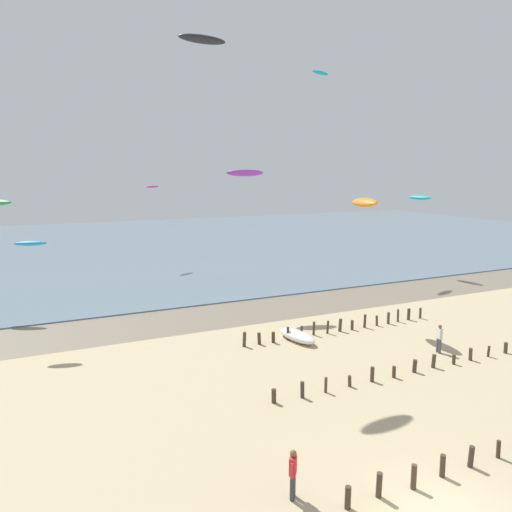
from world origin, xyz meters
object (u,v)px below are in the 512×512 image
kite_aloft_0 (202,39)px  kite_aloft_10 (30,243)px  kite_aloft_2 (245,173)px  grounded_kite (297,336)px  kite_aloft_3 (420,198)px  person_by_waterline (439,338)px  person_mid_beach (293,472)px  kite_aloft_9 (364,202)px  kite_aloft_1 (152,187)px  kite_aloft_8 (320,73)px

kite_aloft_0 → kite_aloft_10: (-9.61, 4.22, -11.54)m
kite_aloft_10 → kite_aloft_2: bearing=24.4°
grounded_kite → kite_aloft_3: size_ratio=1.13×
person_by_waterline → kite_aloft_10: bearing=151.8°
person_mid_beach → kite_aloft_2: (7.79, 21.99, 9.52)m
person_mid_beach → kite_aloft_2: bearing=70.5°
grounded_kite → kite_aloft_2: size_ratio=1.10×
person_mid_beach → kite_aloft_3: (28.83, 25.68, 7.01)m
kite_aloft_0 → kite_aloft_3: size_ratio=1.03×
kite_aloft_9 → kite_aloft_10: 21.35m
kite_aloft_2 → kite_aloft_10: (-15.20, -2.82, -4.15)m
kite_aloft_2 → kite_aloft_9: bearing=-40.5°
kite_aloft_10 → person_mid_beach: bearing=-54.9°
kite_aloft_1 → kite_aloft_10: kite_aloft_1 is taller
grounded_kite → kite_aloft_0: size_ratio=1.10×
person_mid_beach → kite_aloft_10: size_ratio=0.92×
person_by_waterline → kite_aloft_1: bearing=105.4°
person_by_waterline → kite_aloft_1: size_ratio=0.92×
kite_aloft_0 → kite_aloft_3: 30.36m
kite_aloft_2 → kite_aloft_8: bearing=53.4°
kite_aloft_0 → kite_aloft_1: size_ratio=1.53×
person_by_waterline → grounded_kite: 8.43m
person_by_waterline → kite_aloft_3: (14.80, 17.97, 7.01)m
kite_aloft_0 → kite_aloft_9: 14.48m
kite_aloft_2 → person_by_waterline: bearing=-52.1°
person_by_waterline → grounded_kite: size_ratio=0.55×
person_by_waterline → kite_aloft_8: bearing=74.4°
person_mid_beach → grounded_kite: size_ratio=0.55×
person_mid_beach → grounded_kite: 14.96m
person_by_waterline → kite_aloft_0: bearing=148.4°
person_by_waterline → kite_aloft_9: size_ratio=0.57×
person_mid_beach → kite_aloft_10: kite_aloft_10 is taller
person_mid_beach → kite_aloft_1: 42.09m
kite_aloft_1 → kite_aloft_9: size_ratio=0.62×
kite_aloft_8 → person_mid_beach: bearing=-142.3°
kite_aloft_0 → kite_aloft_3: kite_aloft_0 is taller
kite_aloft_1 → grounded_kite: bearing=65.3°
person_mid_beach → kite_aloft_10: bearing=111.1°
person_mid_beach → grounded_kite: (7.46, 12.96, -0.60)m
kite_aloft_0 → kite_aloft_10: kite_aloft_0 is taller
kite_aloft_2 → kite_aloft_8: size_ratio=1.14×
person_by_waterline → kite_aloft_10: size_ratio=0.92×
person_by_waterline → kite_aloft_8: size_ratio=0.68×
kite_aloft_3 → person_mid_beach: bearing=124.7°
person_by_waterline → kite_aloft_2: 18.27m
grounded_kite → kite_aloft_0: 18.39m
person_by_waterline → kite_aloft_0: kite_aloft_0 is taller
kite_aloft_0 → kite_aloft_2: (5.58, 7.03, -7.39)m
kite_aloft_3 → kite_aloft_9: (-15.58, -11.42, 0.56)m
kite_aloft_10 → person_by_waterline: bearing=-14.2°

